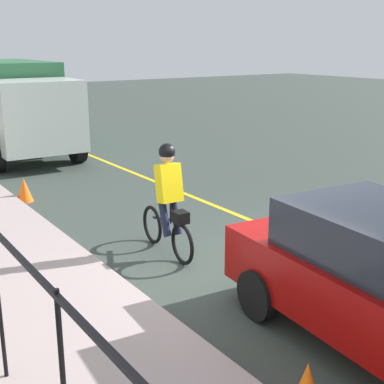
{
  "coord_description": "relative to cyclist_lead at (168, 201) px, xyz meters",
  "views": [
    {
      "loc": [
        -5.45,
        4.87,
        3.31
      ],
      "look_at": [
        1.36,
        0.21,
        1.0
      ],
      "focal_mm": 49.79,
      "sensor_mm": 36.0,
      "label": 1
    }
  ],
  "objects": [
    {
      "name": "cyclist_lead",
      "position": [
        0.0,
        0.0,
        0.0
      ],
      "size": [
        1.71,
        0.38,
        1.83
      ],
      "rotation": [
        0.0,
        0.0,
        -0.07
      ],
      "color": "black",
      "rests_on": "ground"
    },
    {
      "name": "traffic_cone_far",
      "position": [
        4.32,
        0.98,
        -0.65
      ],
      "size": [
        0.36,
        0.36,
        0.53
      ],
      "primitive_type": "cone",
      "color": "#FD6113",
      "rests_on": "ground"
    },
    {
      "name": "box_truck_background",
      "position": [
        9.94,
        -0.49,
        0.64
      ],
      "size": [
        6.78,
        2.7,
        2.78
      ],
      "rotation": [
        0.0,
        0.0,
        3.11
      ],
      "color": "#295F3A",
      "rests_on": "ground"
    },
    {
      "name": "lane_line_centre",
      "position": [
        -1.41,
        -2.22,
        -0.91
      ],
      "size": [
        36.0,
        0.12,
        0.01
      ],
      "primitive_type": "cube",
      "color": "yellow",
      "rests_on": "ground"
    },
    {
      "name": "sidewalk",
      "position": [
        -1.41,
        2.78,
        -0.84
      ],
      "size": [
        40.0,
        3.2,
        0.15
      ],
      "primitive_type": "cube",
      "color": "#A99695",
      "rests_on": "ground"
    },
    {
      "name": "ground_plane",
      "position": [
        -1.41,
        -0.62,
        -0.91
      ],
      "size": [
        80.0,
        80.0,
        0.0
      ],
      "primitive_type": "plane",
      "color": "#36403B"
    }
  ]
}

